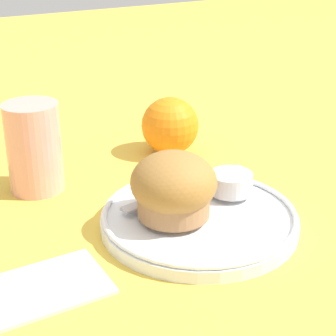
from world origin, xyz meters
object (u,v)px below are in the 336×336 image
orange_fruit (170,126)px  juice_glass (34,148)px  muffin (174,187)px  butter_knife (188,188)px

orange_fruit → juice_glass: size_ratio=0.73×
muffin → orange_fruit: bearing=60.8°
juice_glass → orange_fruit: bearing=5.5°
muffin → orange_fruit: size_ratio=1.12×
muffin → juice_glass: juice_glass is taller
muffin → juice_glass: size_ratio=0.82×
butter_knife → juice_glass: size_ratio=1.65×
orange_fruit → juice_glass: 0.21m
muffin → butter_knife: 0.07m
muffin → butter_knife: bearing=44.0°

